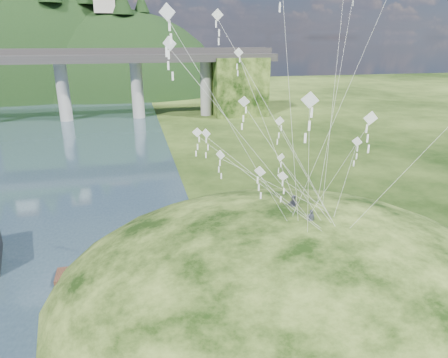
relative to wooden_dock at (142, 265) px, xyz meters
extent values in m
plane|color=black|center=(2.62, -5.91, -0.40)|extent=(320.00, 320.00, 0.00)
ellipsoid|color=black|center=(10.62, -3.91, -1.90)|extent=(36.00, 32.00, 13.00)
cylinder|color=gray|center=(-13.88, 64.09, 6.10)|extent=(2.60, 2.60, 13.00)
cylinder|color=gray|center=(1.62, 64.09, 6.10)|extent=(2.60, 2.60, 13.00)
cylinder|color=gray|center=(17.12, 64.09, 6.10)|extent=(2.60, 2.60, 13.00)
cube|color=black|center=(24.62, 64.09, 6.10)|extent=(12.00, 11.00, 13.00)
ellipsoid|color=black|center=(-37.38, 120.09, -6.40)|extent=(96.00, 68.00, 88.00)
ellipsoid|color=black|center=(-2.38, 112.09, -10.40)|extent=(76.00, 56.00, 72.00)
cone|color=black|center=(5.39, 108.72, 27.29)|extent=(4.88, 4.88, 6.42)
cube|color=beige|center=(-5.38, 104.09, 25.49)|extent=(6.00, 5.00, 4.00)
cube|color=#392117|center=(0.00, 0.00, 0.01)|extent=(12.63, 2.23, 0.31)
cylinder|color=#392117|center=(-5.40, -0.11, -0.22)|extent=(0.27, 0.27, 0.90)
cylinder|color=#392117|center=(-2.70, -0.05, -0.22)|extent=(0.27, 0.27, 0.90)
cylinder|color=#392117|center=(0.00, 0.00, -0.22)|extent=(0.27, 0.27, 0.90)
cylinder|color=#392117|center=(2.70, 0.05, -0.22)|extent=(0.27, 0.27, 0.90)
cylinder|color=#392117|center=(5.40, 0.11, -0.22)|extent=(0.27, 0.27, 0.90)
imported|color=#282B35|center=(11.91, -4.20, 5.39)|extent=(0.67, 0.53, 1.61)
imported|color=#282B35|center=(11.77, -1.28, 5.36)|extent=(1.06, 1.04, 1.72)
cube|color=white|center=(10.67, -1.09, 8.40)|extent=(0.70, 0.25, 0.70)
cube|color=white|center=(10.67, -1.09, 7.89)|extent=(0.09, 0.07, 0.42)
cube|color=white|center=(10.67, -1.09, 7.38)|extent=(0.09, 0.07, 0.42)
cube|color=white|center=(10.67, -1.09, 6.87)|extent=(0.09, 0.07, 0.42)
cube|color=white|center=(5.25, 3.96, 9.44)|extent=(0.84, 0.21, 0.83)
cube|color=white|center=(5.25, 3.96, 8.85)|extent=(0.11, 0.02, 0.49)
cube|color=white|center=(5.25, 3.96, 8.25)|extent=(0.11, 0.02, 0.49)
cube|color=white|center=(5.25, 3.96, 7.66)|extent=(0.11, 0.02, 0.49)
cube|color=white|center=(17.13, 2.07, 19.21)|extent=(0.09, 0.06, 0.41)
cube|color=white|center=(11.06, 0.52, 10.79)|extent=(0.76, 0.22, 0.75)
cube|color=white|center=(11.06, 0.52, 10.25)|extent=(0.10, 0.04, 0.44)
cube|color=white|center=(11.06, 0.52, 9.71)|extent=(0.10, 0.04, 0.44)
cube|color=white|center=(11.06, 0.52, 9.18)|extent=(0.10, 0.04, 0.44)
cube|color=white|center=(9.28, -5.11, 8.39)|extent=(0.61, 0.45, 0.70)
cube|color=white|center=(9.28, -5.11, 7.88)|extent=(0.09, 0.05, 0.42)
cube|color=white|center=(9.28, -5.11, 7.37)|extent=(0.09, 0.05, 0.42)
cube|color=white|center=(9.28, -5.11, 6.86)|extent=(0.09, 0.05, 0.42)
cube|color=white|center=(1.91, -9.83, 17.77)|extent=(0.67, 0.38, 0.73)
cube|color=white|center=(1.91, -9.83, 17.24)|extent=(0.10, 0.05, 0.43)
cube|color=white|center=(1.91, -9.83, 16.72)|extent=(0.10, 0.05, 0.43)
cube|color=white|center=(1.91, -9.83, 16.20)|extent=(0.10, 0.05, 0.43)
cube|color=white|center=(7.88, -0.68, 12.54)|extent=(0.80, 0.31, 0.80)
cube|color=white|center=(7.88, -0.68, 11.96)|extent=(0.11, 0.02, 0.48)
cube|color=white|center=(7.88, -0.68, 11.37)|extent=(0.11, 0.02, 0.48)
cube|color=white|center=(7.88, -0.68, 10.78)|extent=(0.11, 0.02, 0.48)
cube|color=white|center=(8.69, 3.98, 15.67)|extent=(0.75, 0.19, 0.75)
cube|color=white|center=(8.69, 3.98, 15.14)|extent=(0.10, 0.02, 0.44)
cube|color=white|center=(8.69, 3.98, 14.61)|extent=(0.10, 0.02, 0.44)
cube|color=white|center=(8.69, 3.98, 14.07)|extent=(0.10, 0.02, 0.44)
cube|color=white|center=(5.63, 2.01, 9.77)|extent=(0.61, 0.58, 0.79)
cube|color=white|center=(5.63, 2.01, 9.20)|extent=(0.10, 0.07, 0.47)
cube|color=white|center=(5.63, 2.01, 8.63)|extent=(0.10, 0.07, 0.47)
cube|color=white|center=(5.63, 2.01, 8.06)|extent=(0.10, 0.07, 0.47)
cube|color=white|center=(13.16, -8.07, 12.52)|extent=(0.84, 0.21, 0.84)
cube|color=white|center=(13.16, -8.07, 11.92)|extent=(0.11, 0.03, 0.49)
cube|color=white|center=(13.16, -8.07, 11.32)|extent=(0.11, 0.03, 0.49)
cube|color=white|center=(13.16, -8.07, 10.73)|extent=(0.11, 0.03, 0.49)
cube|color=white|center=(2.41, -5.10, 16.47)|extent=(0.71, 0.47, 0.79)
cube|color=white|center=(2.41, -5.10, 15.90)|extent=(0.11, 0.05, 0.47)
cube|color=white|center=(2.41, -5.10, 15.32)|extent=(0.11, 0.05, 0.47)
cube|color=white|center=(2.41, -5.10, 14.75)|extent=(0.11, 0.05, 0.47)
cube|color=white|center=(8.31, -3.40, 8.22)|extent=(0.66, 0.61, 0.83)
cube|color=white|center=(8.31, -3.40, 7.61)|extent=(0.11, 0.07, 0.49)
cube|color=white|center=(8.31, -3.40, 7.01)|extent=(0.11, 0.07, 0.49)
cube|color=white|center=(8.31, -3.40, 6.41)|extent=(0.11, 0.07, 0.49)
cube|color=white|center=(6.63, 2.23, 18.31)|extent=(0.85, 0.22, 0.84)
cube|color=white|center=(6.63, 2.23, 17.71)|extent=(0.11, 0.03, 0.49)
cube|color=white|center=(6.63, 2.23, 17.10)|extent=(0.11, 0.03, 0.49)
cube|color=white|center=(6.63, 2.23, 16.50)|extent=(0.11, 0.03, 0.49)
cube|color=white|center=(6.68, 1.64, 8.08)|extent=(0.62, 0.65, 0.84)
cube|color=white|center=(6.68, 1.64, 7.48)|extent=(0.10, 0.08, 0.50)
cube|color=white|center=(6.68, 1.64, 6.87)|extent=(0.10, 0.08, 0.50)
cube|color=white|center=(6.68, 1.64, 6.26)|extent=(0.10, 0.08, 0.50)
cube|color=white|center=(8.51, -5.34, 18.34)|extent=(0.11, 0.06, 0.51)
cube|color=white|center=(18.40, 1.44, 8.54)|extent=(0.64, 0.67, 0.88)
cube|color=white|center=(18.40, 1.44, 7.91)|extent=(0.10, 0.09, 0.51)
cube|color=white|center=(18.40, 1.44, 7.29)|extent=(0.10, 0.09, 0.51)
cube|color=white|center=(18.40, 1.44, 6.66)|extent=(0.10, 0.09, 0.51)
cube|color=white|center=(8.70, -9.59, 13.89)|extent=(0.82, 0.42, 0.87)
cube|color=white|center=(8.70, -9.59, 13.26)|extent=(0.12, 0.04, 0.51)
cube|color=white|center=(8.70, -9.59, 12.64)|extent=(0.12, 0.04, 0.51)
cube|color=white|center=(8.70, -9.59, 12.01)|extent=(0.12, 0.04, 0.51)
camera|label=1|loc=(0.19, -27.81, 16.77)|focal=32.00mm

